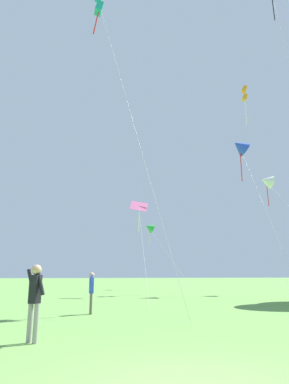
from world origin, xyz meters
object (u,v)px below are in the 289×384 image
object	(u,v)px
kite_blue_delta	(240,147)
person_in_blue_jacket	(91,289)
kite_pink_low	(139,211)
kite_teal_box	(99,3)
kite_white_distant	(266,181)
kite_green_small	(149,228)
kite_yellow_diamond	(274,3)
person_child_small	(35,295)
kite_orange_box	(245,95)

from	to	relation	value
kite_blue_delta	person_in_blue_jacket	xyz separation A→B (m)	(-14.79, -11.94, -12.09)
kite_pink_low	kite_teal_box	bearing A→B (deg)	-122.44
kite_white_distant	kite_green_small	xyz separation A→B (m)	(-7.61, 12.46, -2.97)
kite_yellow_diamond	person_child_small	xyz separation A→B (m)	(-14.79, -8.76, -19.35)
kite_white_distant	person_child_small	bearing A→B (deg)	-137.51
kite_teal_box	kite_green_small	bearing A→B (deg)	65.40
kite_yellow_diamond	kite_pink_low	world-z (taller)	kite_yellow_diamond
kite_yellow_diamond	kite_blue_delta	xyz separation A→B (m)	(2.10, 9.02, -7.34)
kite_teal_box	person_child_small	xyz separation A→B (m)	(-2.51, -9.87, -17.32)
kite_green_small	person_in_blue_jacket	distance (m)	27.02
kite_yellow_diamond	person_in_blue_jacket	bearing A→B (deg)	-167.01
kite_blue_delta	person_child_small	distance (m)	27.30
kite_pink_low	kite_green_small	xyz separation A→B (m)	(4.75, 13.18, 0.58)
kite_white_distant	person_in_blue_jacket	distance (m)	22.95
kite_pink_low	kite_teal_box	distance (m)	14.72
kite_white_distant	kite_pink_low	bearing A→B (deg)	-176.68
kite_pink_low	kite_green_small	distance (m)	14.02
kite_yellow_diamond	person_child_small	size ratio (longest dim) A/B	12.62
kite_blue_delta	person_child_small	size ratio (longest dim) A/B	7.88
kite_teal_box	person_in_blue_jacket	world-z (taller)	kite_teal_box
kite_pink_low	person_in_blue_jacket	bearing A→B (deg)	-113.95
kite_teal_box	person_in_blue_jacket	distance (m)	17.86
kite_teal_box	person_child_small	size ratio (longest dim) A/B	10.88
person_in_blue_jacket	person_child_small	size ratio (longest dim) A/B	0.93
person_in_blue_jacket	person_child_small	xyz separation A→B (m)	(-2.10, -5.83, 0.08)
kite_pink_low	kite_green_small	size ratio (longest dim) A/B	1.09
kite_yellow_diamond	kite_blue_delta	bearing A→B (deg)	76.90
kite_yellow_diamond	kite_blue_delta	world-z (taller)	kite_yellow_diamond
kite_pink_low	kite_blue_delta	bearing A→B (deg)	3.84
kite_yellow_diamond	kite_orange_box	world-z (taller)	kite_yellow_diamond
kite_green_small	kite_orange_box	bearing A→B (deg)	-43.57
kite_yellow_diamond	kite_teal_box	bearing A→B (deg)	174.82
kite_orange_box	kite_pink_low	bearing A→B (deg)	-160.14
kite_pink_low	person_child_small	bearing A→B (deg)	-112.57
kite_yellow_diamond	kite_pink_low	xyz separation A→B (m)	(-7.68, 8.36, -13.99)
kite_teal_box	kite_orange_box	xyz separation A→B (m)	(18.08, 12.12, 2.71)
kite_green_small	person_in_blue_jacket	xyz separation A→B (m)	(-9.76, -24.46, -6.02)
kite_pink_low	person_in_blue_jacket	distance (m)	13.50
kite_pink_low	kite_white_distant	xyz separation A→B (m)	(12.35, 0.72, 3.55)
person_in_blue_jacket	kite_blue_delta	bearing A→B (deg)	38.92
kite_teal_box	kite_blue_delta	bearing A→B (deg)	28.79
kite_yellow_diamond	kite_pink_low	distance (m)	18.02
kite_white_distant	kite_orange_box	size ratio (longest dim) A/B	0.53
kite_green_small	person_in_blue_jacket	world-z (taller)	kite_green_small
kite_teal_box	kite_orange_box	world-z (taller)	kite_orange_box
kite_teal_box	kite_orange_box	bearing A→B (deg)	33.82
kite_yellow_diamond	kite_teal_box	distance (m)	12.50
kite_blue_delta	kite_green_small	xyz separation A→B (m)	(-5.03, 12.52, -6.07)
kite_pink_low	kite_green_small	world-z (taller)	kite_green_small
kite_green_small	person_child_small	world-z (taller)	kite_green_small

